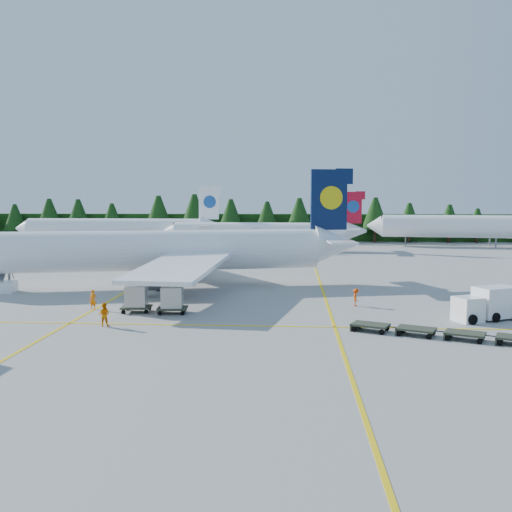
{
  "coord_description": "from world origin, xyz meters",
  "views": [
    {
      "loc": [
        2.83,
        -47.45,
        9.39
      ],
      "look_at": [
        -0.91,
        11.22,
        3.5
      ],
      "focal_mm": 40.0,
      "sensor_mm": 36.0,
      "label": 1
    }
  ],
  "objects": [
    {
      "name": "service_truck",
      "position": [
        17.94,
        -2.71,
        1.27
      ],
      "size": [
        5.61,
        3.94,
        2.56
      ],
      "rotation": [
        0.0,
        0.0,
        0.43
      ],
      "color": "silver",
      "rests_on": "ground"
    },
    {
      "name": "dolly_train",
      "position": [
        12.9,
        -8.81,
        0.48
      ],
      "size": [
        11.9,
        5.8,
        0.15
      ],
      "rotation": [
        0.0,
        0.0,
        -0.42
      ],
      "color": "#363C2B",
      "rests_on": "ground"
    },
    {
      "name": "taxi_stripe_b",
      "position": [
        6.0,
        20.0,
        0.01
      ],
      "size": [
        0.25,
        120.0,
        0.01
      ],
      "primitive_type": "cube",
      "color": "yellow",
      "rests_on": "ground"
    },
    {
      "name": "airliner_far_left",
      "position": [
        -32.82,
        61.14,
        3.69
      ],
      "size": [
        40.48,
        4.83,
        11.77
      ],
      "rotation": [
        0.0,
        0.0,
        -0.02
      ],
      "color": "white",
      "rests_on": "ground"
    },
    {
      "name": "crew_c",
      "position": [
        8.47,
        2.51,
        0.77
      ],
      "size": [
        0.5,
        0.68,
        1.55
      ],
      "primitive_type": "imported",
      "rotation": [
        0.0,
        0.0,
        1.47
      ],
      "color": "#E64104",
      "rests_on": "ground"
    },
    {
      "name": "crew_b",
      "position": [
        -11.03,
        -6.78,
        0.88
      ],
      "size": [
        0.86,
        0.67,
        1.77
      ],
      "primitive_type": "imported",
      "rotation": [
        0.0,
        0.0,
        3.14
      ],
      "color": "orange",
      "rests_on": "ground"
    },
    {
      "name": "taxi_stripe_a",
      "position": [
        -14.0,
        20.0,
        0.01
      ],
      "size": [
        0.25,
        120.0,
        0.01
      ],
      "primitive_type": "cube",
      "color": "yellow",
      "rests_on": "ground"
    },
    {
      "name": "airliner_navy",
      "position": [
        -13.32,
        11.95,
        3.81
      ],
      "size": [
        42.93,
        34.93,
        12.67
      ],
      "rotation": [
        0.0,
        0.0,
        0.23
      ],
      "color": "white",
      "rests_on": "ground"
    },
    {
      "name": "ground",
      "position": [
        0.0,
        0.0,
        0.0
      ],
      "size": [
        320.0,
        320.0,
        0.0
      ],
      "primitive_type": "plane",
      "color": "#9B9A96",
      "rests_on": "ground"
    },
    {
      "name": "crew_a",
      "position": [
        -14.1,
        -0.51,
        0.84
      ],
      "size": [
        0.66,
        0.47,
        1.68
      ],
      "primitive_type": "imported",
      "rotation": [
        0.0,
        0.0,
        -0.12
      ],
      "color": "orange",
      "rests_on": "ground"
    },
    {
      "name": "treeline_hedge",
      "position": [
        0.0,
        82.0,
        3.0
      ],
      "size": [
        220.0,
        4.0,
        6.0
      ],
      "primitive_type": "cube",
      "color": "black",
      "rests_on": "ground"
    },
    {
      "name": "airliner_far_right",
      "position": [
        38.58,
        66.85,
        4.07
      ],
      "size": [
        44.56,
        9.85,
        12.99
      ],
      "rotation": [
        0.0,
        0.0,
        -0.13
      ],
      "color": "white",
      "rests_on": "ground"
    },
    {
      "name": "airliner_red",
      "position": [
        -3.94,
        56.74,
        3.21
      ],
      "size": [
        36.74,
        30.2,
        10.68
      ],
      "rotation": [
        0.0,
        0.0,
        -0.04
      ],
      "color": "white",
      "rests_on": "ground"
    },
    {
      "name": "taxi_stripe_cross",
      "position": [
        0.0,
        -6.0,
        0.01
      ],
      "size": [
        80.0,
        0.25,
        0.01
      ],
      "primitive_type": "cube",
      "color": "yellow",
      "rests_on": "ground"
    },
    {
      "name": "uld_pair",
      "position": [
        -8.54,
        -1.57,
        1.25
      ],
      "size": [
        5.63,
        2.34,
        1.85
      ],
      "rotation": [
        0.0,
        0.0,
        0.08
      ],
      "color": "#363C2B",
      "rests_on": "ground"
    }
  ]
}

